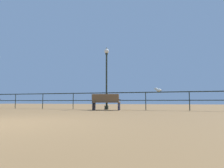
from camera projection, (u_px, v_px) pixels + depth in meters
pier_railing at (107, 97)px, 10.81m from camera, size 21.81×0.05×0.98m
bench_near_left at (106, 101)px, 10.01m from camera, size 1.50×0.75×0.85m
lamppost_center at (107, 74)px, 11.11m from camera, size 0.27×0.27×3.67m
seagull_on_rail at (158, 90)px, 9.99m from camera, size 0.45×0.19×0.21m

